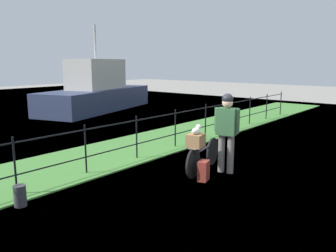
{
  "coord_description": "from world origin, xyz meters",
  "views": [
    {
      "loc": [
        -5.71,
        -3.38,
        2.3
      ],
      "look_at": [
        0.11,
        1.42,
        0.9
      ],
      "focal_mm": 36.54,
      "sensor_mm": 36.0,
      "label": 1
    }
  ],
  "objects_px": {
    "mooring_bollard": "(20,196)",
    "moored_boat_near": "(97,92)",
    "cyclist_person": "(227,126)",
    "wooden_crate": "(196,141)",
    "terrier_dog": "(196,130)",
    "backpack_on_paving": "(204,171)",
    "bicycle_main": "(203,156)"
  },
  "relations": [
    {
      "from": "backpack_on_paving",
      "to": "moored_boat_near",
      "type": "height_order",
      "value": "moored_boat_near"
    },
    {
      "from": "bicycle_main",
      "to": "cyclist_person",
      "type": "distance_m",
      "value": 0.82
    },
    {
      "from": "wooden_crate",
      "to": "mooring_bollard",
      "type": "height_order",
      "value": "wooden_crate"
    },
    {
      "from": "backpack_on_paving",
      "to": "mooring_bollard",
      "type": "bearing_deg",
      "value": -45.83
    },
    {
      "from": "mooring_bollard",
      "to": "moored_boat_near",
      "type": "bearing_deg",
      "value": 44.85
    },
    {
      "from": "wooden_crate",
      "to": "moored_boat_near",
      "type": "bearing_deg",
      "value": 61.48
    },
    {
      "from": "bicycle_main",
      "to": "cyclist_person",
      "type": "relative_size",
      "value": 0.99
    },
    {
      "from": "bicycle_main",
      "to": "moored_boat_near",
      "type": "relative_size",
      "value": 0.23
    },
    {
      "from": "mooring_bollard",
      "to": "backpack_on_paving",
      "type": "bearing_deg",
      "value": -28.78
    },
    {
      "from": "wooden_crate",
      "to": "backpack_on_paving",
      "type": "distance_m",
      "value": 0.62
    },
    {
      "from": "cyclist_person",
      "to": "moored_boat_near",
      "type": "distance_m",
      "value": 10.79
    },
    {
      "from": "terrier_dog",
      "to": "mooring_bollard",
      "type": "xyz_separation_m",
      "value": [
        -3.04,
        1.35,
        -0.79
      ]
    },
    {
      "from": "bicycle_main",
      "to": "mooring_bollard",
      "type": "xyz_separation_m",
      "value": [
        -3.39,
        1.28,
        -0.16
      ]
    },
    {
      "from": "bicycle_main",
      "to": "mooring_bollard",
      "type": "distance_m",
      "value": 3.63
    },
    {
      "from": "cyclist_person",
      "to": "mooring_bollard",
      "type": "xyz_separation_m",
      "value": [
        -3.65,
        1.69,
        -0.83
      ]
    },
    {
      "from": "wooden_crate",
      "to": "cyclist_person",
      "type": "xyz_separation_m",
      "value": [
        0.64,
        -0.33,
        0.24
      ]
    },
    {
      "from": "bicycle_main",
      "to": "mooring_bollard",
      "type": "height_order",
      "value": "bicycle_main"
    },
    {
      "from": "cyclist_person",
      "to": "moored_boat_near",
      "type": "bearing_deg",
      "value": 65.3
    },
    {
      "from": "bicycle_main",
      "to": "backpack_on_paving",
      "type": "bearing_deg",
      "value": -144.66
    },
    {
      "from": "mooring_bollard",
      "to": "moored_boat_near",
      "type": "height_order",
      "value": "moored_boat_near"
    },
    {
      "from": "cyclist_person",
      "to": "wooden_crate",
      "type": "bearing_deg",
      "value": 152.43
    },
    {
      "from": "bicycle_main",
      "to": "moored_boat_near",
      "type": "height_order",
      "value": "moored_boat_near"
    },
    {
      "from": "cyclist_person",
      "to": "moored_boat_near",
      "type": "xyz_separation_m",
      "value": [
        4.51,
        9.8,
        -0.12
      ]
    },
    {
      "from": "wooden_crate",
      "to": "terrier_dog",
      "type": "height_order",
      "value": "terrier_dog"
    },
    {
      "from": "mooring_bollard",
      "to": "wooden_crate",
      "type": "bearing_deg",
      "value": -24.25
    },
    {
      "from": "wooden_crate",
      "to": "moored_boat_near",
      "type": "distance_m",
      "value": 10.78
    },
    {
      "from": "bicycle_main",
      "to": "mooring_bollard",
      "type": "bearing_deg",
      "value": 159.32
    },
    {
      "from": "cyclist_person",
      "to": "backpack_on_paving",
      "type": "bearing_deg",
      "value": 173.7
    },
    {
      "from": "terrier_dog",
      "to": "backpack_on_paving",
      "type": "relative_size",
      "value": 0.81
    },
    {
      "from": "cyclist_person",
      "to": "mooring_bollard",
      "type": "bearing_deg",
      "value": 155.16
    },
    {
      "from": "moored_boat_near",
      "to": "bicycle_main",
      "type": "bearing_deg",
      "value": -116.89
    },
    {
      "from": "terrier_dog",
      "to": "backpack_on_paving",
      "type": "bearing_deg",
      "value": -112.26
    }
  ]
}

